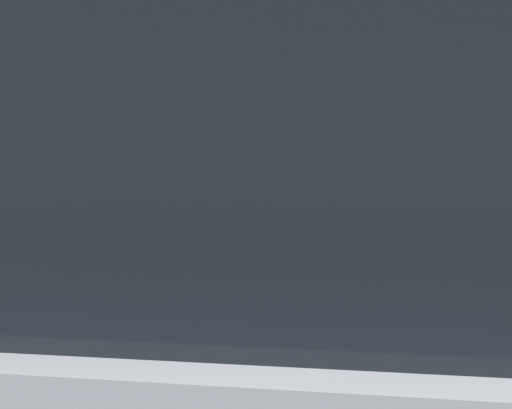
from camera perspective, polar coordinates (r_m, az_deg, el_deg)
The scene contains 5 objects.
parking_meter at distance 3.58m, azimuth -3.07°, elevation 0.19°, with size 0.16×0.17×1.54m.
pedestrian_at_meter at distance 3.51m, azimuth 4.41°, elevation -0.77°, with size 0.64×0.64×1.80m.
parked_sedan_silver at distance 1.82m, azimuth -5.86°, elevation -12.46°, with size 4.64×1.89×1.76m.
background_railing at distance 5.41m, azimuth -0.77°, elevation -2.75°, with size 24.06×0.06×1.12m.
backdrop_wall at distance 8.31m, azimuth 4.21°, elevation 4.79°, with size 32.00×0.50×3.72m, color brown.
Camera 1 is at (1.32, -2.90, 1.29)m, focal length 63.00 mm.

